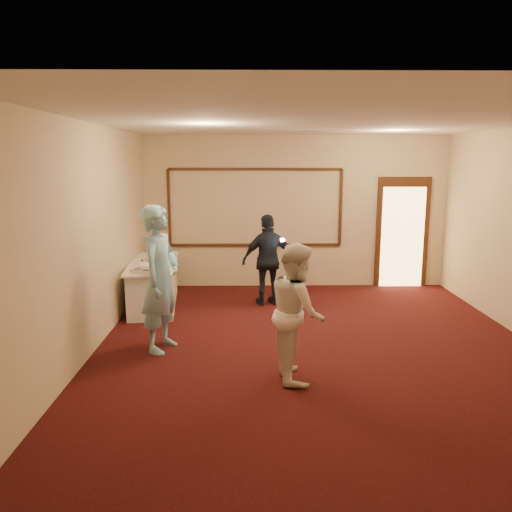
{
  "coord_description": "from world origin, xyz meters",
  "views": [
    {
      "loc": [
        -0.93,
        -6.39,
        2.51
      ],
      "look_at": [
        -0.82,
        0.7,
        1.15
      ],
      "focal_mm": 35.0,
      "sensor_mm": 36.0,
      "label": 1
    }
  ],
  "objects_px": {
    "buffet_table": "(154,284)",
    "guest": "(268,260)",
    "pavlova_tray": "(148,267)",
    "plate_stack_b": "(161,254)",
    "plate_stack_a": "(152,257)",
    "man": "(160,279)",
    "woman": "(297,311)",
    "cupcake_stand": "(154,246)",
    "tart": "(159,265)"
  },
  "relations": [
    {
      "from": "buffet_table",
      "to": "guest",
      "type": "relative_size",
      "value": 1.35
    },
    {
      "from": "pavlova_tray",
      "to": "plate_stack_b",
      "type": "xyz_separation_m",
      "value": [
        0.01,
        1.15,
        -0.0
      ]
    },
    {
      "from": "plate_stack_a",
      "to": "pavlova_tray",
      "type": "bearing_deg",
      "value": -83.42
    },
    {
      "from": "pavlova_tray",
      "to": "man",
      "type": "height_order",
      "value": "man"
    },
    {
      "from": "woman",
      "to": "guest",
      "type": "distance_m",
      "value": 3.04
    },
    {
      "from": "buffet_table",
      "to": "plate_stack_a",
      "type": "height_order",
      "value": "plate_stack_a"
    },
    {
      "from": "cupcake_stand",
      "to": "guest",
      "type": "relative_size",
      "value": 0.24
    },
    {
      "from": "tart",
      "to": "plate_stack_b",
      "type": "bearing_deg",
      "value": 96.65
    },
    {
      "from": "cupcake_stand",
      "to": "tart",
      "type": "xyz_separation_m",
      "value": [
        0.29,
        -1.16,
        -0.11
      ]
    },
    {
      "from": "cupcake_stand",
      "to": "guest",
      "type": "height_order",
      "value": "guest"
    },
    {
      "from": "cupcake_stand",
      "to": "woman",
      "type": "height_order",
      "value": "woman"
    },
    {
      "from": "pavlova_tray",
      "to": "tart",
      "type": "xyz_separation_m",
      "value": [
        0.09,
        0.48,
        -0.06
      ]
    },
    {
      "from": "plate_stack_b",
      "to": "guest",
      "type": "relative_size",
      "value": 0.12
    },
    {
      "from": "plate_stack_b",
      "to": "guest",
      "type": "bearing_deg",
      "value": -9.9
    },
    {
      "from": "plate_stack_a",
      "to": "man",
      "type": "relative_size",
      "value": 0.09
    },
    {
      "from": "pavlova_tray",
      "to": "buffet_table",
      "type": "bearing_deg",
      "value": 94.76
    },
    {
      "from": "pavlova_tray",
      "to": "cupcake_stand",
      "type": "distance_m",
      "value": 1.66
    },
    {
      "from": "woman",
      "to": "tart",
      "type": "bearing_deg",
      "value": 32.09
    },
    {
      "from": "buffet_table",
      "to": "plate_stack_b",
      "type": "distance_m",
      "value": 0.59
    },
    {
      "from": "guest",
      "to": "plate_stack_a",
      "type": "bearing_deg",
      "value": -18.01
    },
    {
      "from": "buffet_table",
      "to": "pavlova_tray",
      "type": "bearing_deg",
      "value": -85.24
    },
    {
      "from": "pavlova_tray",
      "to": "man",
      "type": "bearing_deg",
      "value": -71.78
    },
    {
      "from": "man",
      "to": "buffet_table",
      "type": "bearing_deg",
      "value": 29.86
    },
    {
      "from": "plate_stack_a",
      "to": "plate_stack_b",
      "type": "bearing_deg",
      "value": 64.57
    },
    {
      "from": "plate_stack_a",
      "to": "plate_stack_b",
      "type": "xyz_separation_m",
      "value": [
        0.11,
        0.24,
        0.01
      ]
    },
    {
      "from": "pavlova_tray",
      "to": "plate_stack_b",
      "type": "relative_size",
      "value": 3.0
    },
    {
      "from": "man",
      "to": "plate_stack_b",
      "type": "bearing_deg",
      "value": 26.34
    },
    {
      "from": "cupcake_stand",
      "to": "tart",
      "type": "distance_m",
      "value": 1.21
    },
    {
      "from": "cupcake_stand",
      "to": "guest",
      "type": "distance_m",
      "value": 2.31
    },
    {
      "from": "buffet_table",
      "to": "plate_stack_b",
      "type": "bearing_deg",
      "value": 77.8
    },
    {
      "from": "buffet_table",
      "to": "man",
      "type": "bearing_deg",
      "value": -76.7
    },
    {
      "from": "woman",
      "to": "cupcake_stand",
      "type": "bearing_deg",
      "value": 26.08
    },
    {
      "from": "plate_stack_b",
      "to": "guest",
      "type": "height_order",
      "value": "guest"
    },
    {
      "from": "plate_stack_a",
      "to": "tart",
      "type": "height_order",
      "value": "plate_stack_a"
    },
    {
      "from": "tart",
      "to": "woman",
      "type": "distance_m",
      "value": 3.4
    },
    {
      "from": "pavlova_tray",
      "to": "guest",
      "type": "bearing_deg",
      "value": 22.56
    },
    {
      "from": "woman",
      "to": "plate_stack_a",
      "type": "bearing_deg",
      "value": 30.47
    },
    {
      "from": "cupcake_stand",
      "to": "tart",
      "type": "bearing_deg",
      "value": -75.83
    },
    {
      "from": "plate_stack_a",
      "to": "woman",
      "type": "bearing_deg",
      "value": -54.16
    },
    {
      "from": "cupcake_stand",
      "to": "tart",
      "type": "relative_size",
      "value": 1.48
    },
    {
      "from": "pavlova_tray",
      "to": "cupcake_stand",
      "type": "xyz_separation_m",
      "value": [
        -0.21,
        1.64,
        0.05
      ]
    },
    {
      "from": "buffet_table",
      "to": "plate_stack_a",
      "type": "xyz_separation_m",
      "value": [
        -0.04,
        0.11,
        0.46
      ]
    },
    {
      "from": "plate_stack_a",
      "to": "plate_stack_b",
      "type": "distance_m",
      "value": 0.26
    },
    {
      "from": "plate_stack_b",
      "to": "tart",
      "type": "bearing_deg",
      "value": -83.35
    },
    {
      "from": "plate_stack_b",
      "to": "man",
      "type": "distance_m",
      "value": 2.5
    },
    {
      "from": "cupcake_stand",
      "to": "man",
      "type": "xyz_separation_m",
      "value": [
        0.64,
        -2.96,
        0.07
      ]
    },
    {
      "from": "woman",
      "to": "pavlova_tray",
      "type": "bearing_deg",
      "value": 38.77
    },
    {
      "from": "plate_stack_a",
      "to": "man",
      "type": "height_order",
      "value": "man"
    },
    {
      "from": "tart",
      "to": "woman",
      "type": "height_order",
      "value": "woman"
    },
    {
      "from": "cupcake_stand",
      "to": "plate_stack_a",
      "type": "distance_m",
      "value": 0.75
    }
  ]
}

